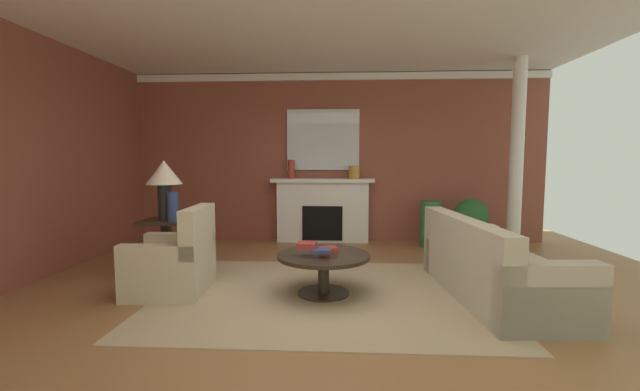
# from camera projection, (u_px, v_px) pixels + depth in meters

# --- Properties ---
(ground_plane) EXTENTS (8.98, 8.98, 0.00)m
(ground_plane) POSITION_uv_depth(u_px,v_px,m) (320.00, 302.00, 4.12)
(ground_plane) COLOR olive
(wall_fireplace) EXTENTS (7.51, 0.12, 2.98)m
(wall_fireplace) POSITION_uv_depth(u_px,v_px,m) (330.00, 158.00, 7.22)
(wall_fireplace) COLOR brown
(wall_fireplace) RESTS_ON ground_plane
(wall_window) EXTENTS (0.12, 7.00, 2.98)m
(wall_window) POSITION_uv_depth(u_px,v_px,m) (7.00, 157.00, 4.47)
(wall_window) COLOR brown
(wall_window) RESTS_ON ground_plane
(ceiling_panel) EXTENTS (7.51, 7.00, 0.06)m
(ceiling_panel) POSITION_uv_depth(u_px,v_px,m) (322.00, 9.00, 4.14)
(ceiling_panel) COLOR white
(crown_moulding) EXTENTS (7.51, 0.08, 0.12)m
(crown_moulding) POSITION_uv_depth(u_px,v_px,m) (330.00, 77.00, 7.02)
(crown_moulding) COLOR white
(area_rug) EXTENTS (3.52, 2.63, 0.01)m
(area_rug) POSITION_uv_depth(u_px,v_px,m) (324.00, 294.00, 4.35)
(area_rug) COLOR tan
(area_rug) RESTS_ON ground_plane
(fireplace) EXTENTS (1.80, 0.35, 1.12)m
(fireplace) POSITION_uv_depth(u_px,v_px,m) (323.00, 212.00, 7.11)
(fireplace) COLOR white
(fireplace) RESTS_ON ground_plane
(mantel_mirror) EXTENTS (1.28, 0.04, 1.06)m
(mantel_mirror) POSITION_uv_depth(u_px,v_px,m) (323.00, 140.00, 7.11)
(mantel_mirror) COLOR silver
(sofa) EXTENTS (1.09, 2.17, 0.85)m
(sofa) POSITION_uv_depth(u_px,v_px,m) (491.00, 270.00, 4.25)
(sofa) COLOR #BCB299
(sofa) RESTS_ON ground_plane
(armchair_near_window) EXTENTS (0.84, 0.84, 0.95)m
(armchair_near_window) POSITION_uv_depth(u_px,v_px,m) (174.00, 265.00, 4.41)
(armchair_near_window) COLOR #C1B293
(armchair_near_window) RESTS_ON ground_plane
(coffee_table) EXTENTS (1.00, 1.00, 0.45)m
(coffee_table) POSITION_uv_depth(u_px,v_px,m) (324.00, 264.00, 4.32)
(coffee_table) COLOR #2D2319
(coffee_table) RESTS_ON ground_plane
(side_table) EXTENTS (0.56, 0.56, 0.70)m
(side_table) POSITION_uv_depth(u_px,v_px,m) (167.00, 243.00, 5.14)
(side_table) COLOR #2D2319
(side_table) RESTS_ON ground_plane
(table_lamp) EXTENTS (0.44, 0.44, 0.75)m
(table_lamp) POSITION_uv_depth(u_px,v_px,m) (164.00, 178.00, 5.06)
(table_lamp) COLOR black
(table_lamp) RESTS_ON side_table
(vase_mantel_right) EXTENTS (0.19, 0.19, 0.22)m
(vase_mantel_right) POSITION_uv_depth(u_px,v_px,m) (354.00, 172.00, 6.96)
(vase_mantel_right) COLOR #B7892D
(vase_mantel_right) RESTS_ON fireplace
(vase_mantel_left) EXTENTS (0.12, 0.12, 0.33)m
(vase_mantel_left) POSITION_uv_depth(u_px,v_px,m) (291.00, 169.00, 7.02)
(vase_mantel_left) COLOR #9E3328
(vase_mantel_left) RESTS_ON fireplace
(vase_tall_corner) EXTENTS (0.34, 0.34, 0.77)m
(vase_tall_corner) POSITION_uv_depth(u_px,v_px,m) (430.00, 224.00, 6.72)
(vase_tall_corner) COLOR #33703D
(vase_tall_corner) RESTS_ON ground_plane
(vase_on_side_table) EXTENTS (0.13, 0.13, 0.36)m
(vase_on_side_table) POSITION_uv_depth(u_px,v_px,m) (173.00, 207.00, 4.97)
(vase_on_side_table) COLOR navy
(vase_on_side_table) RESTS_ON side_table
(book_red_cover) EXTENTS (0.22, 0.20, 0.06)m
(book_red_cover) POSITION_uv_depth(u_px,v_px,m) (328.00, 250.00, 4.38)
(book_red_cover) COLOR maroon
(book_red_cover) RESTS_ON coffee_table
(book_art_folio) EXTENTS (0.21, 0.18, 0.03)m
(book_art_folio) POSITION_uv_depth(u_px,v_px,m) (321.00, 251.00, 4.14)
(book_art_folio) COLOR navy
(book_art_folio) RESTS_ON coffee_table
(book_small_novel) EXTENTS (0.21, 0.18, 0.06)m
(book_small_novel) POSITION_uv_depth(u_px,v_px,m) (307.00, 245.00, 4.20)
(book_small_novel) COLOR maroon
(book_small_novel) RESTS_ON coffee_table
(potted_plant) EXTENTS (0.56, 0.56, 0.83)m
(potted_plant) POSITION_uv_depth(u_px,v_px,m) (471.00, 219.00, 6.49)
(potted_plant) COLOR #A8754C
(potted_plant) RESTS_ON ground_plane
(column_white) EXTENTS (0.20, 0.20, 2.98)m
(column_white) POSITION_uv_depth(u_px,v_px,m) (517.00, 157.00, 6.10)
(column_white) COLOR white
(column_white) RESTS_ON ground_plane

